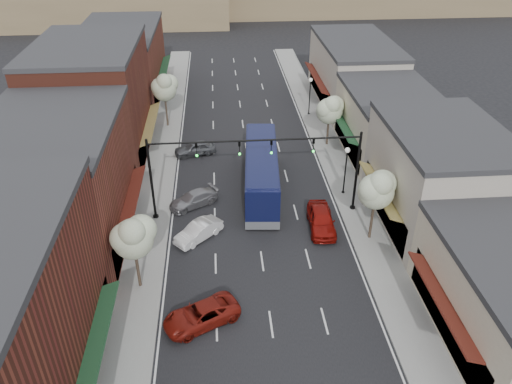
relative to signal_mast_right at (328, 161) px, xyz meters
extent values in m
plane|color=black|center=(-5.62, -8.00, -4.62)|extent=(160.00, 160.00, 0.00)
cube|color=gray|center=(-14.02, 10.50, -4.55)|extent=(2.80, 73.00, 0.15)
cube|color=gray|center=(2.78, 10.50, -4.55)|extent=(2.80, 73.00, 0.15)
cube|color=gray|center=(-12.62, 10.50, -4.55)|extent=(0.25, 73.00, 0.17)
cube|color=gray|center=(1.38, 10.50, -4.55)|extent=(0.25, 73.00, 0.17)
cube|color=black|center=(-15.72, -16.00, -3.02)|extent=(0.60, 11.90, 2.60)
cube|color=#1B4527|center=(-14.92, -16.00, -1.52)|extent=(1.07, 9.80, 0.49)
cube|color=brown|center=(-19.92, -2.00, -0.12)|extent=(9.00, 14.00, 9.00)
cube|color=#2D2D30|center=(-19.92, -2.00, 4.58)|extent=(9.20, 14.10, 0.40)
cube|color=black|center=(-15.72, -2.00, -3.02)|extent=(0.60, 11.90, 2.60)
cube|color=#501A12|center=(-14.92, -2.00, -1.52)|extent=(1.07, 9.80, 0.49)
cube|color=maroon|center=(-19.92, 12.00, 0.63)|extent=(9.00, 14.00, 10.50)
cube|color=#2D2D30|center=(-19.92, 12.00, 6.08)|extent=(9.20, 14.10, 0.40)
cube|color=black|center=(-15.72, 12.00, -3.02)|extent=(0.60, 11.90, 2.60)
cube|color=olive|center=(-14.92, 12.00, -1.52)|extent=(1.07, 9.80, 0.49)
cube|color=brown|center=(-19.92, 28.00, -0.62)|extent=(9.00, 18.00, 8.00)
cube|color=#2D2D30|center=(-19.92, 28.00, 3.58)|extent=(9.20, 18.10, 0.40)
cube|color=black|center=(-15.72, 28.00, -3.02)|extent=(0.60, 15.30, 2.60)
cube|color=#1B4527|center=(-14.92, 28.00, -1.52)|extent=(1.07, 12.60, 0.49)
cube|color=black|center=(4.48, -14.00, -3.02)|extent=(0.60, 10.20, 2.60)
cube|color=#501A12|center=(3.68, -14.00, -1.52)|extent=(1.07, 8.40, 0.49)
cube|color=#AAA092|center=(8.18, -2.00, -0.87)|extent=(8.00, 12.00, 7.50)
cube|color=#2D2D30|center=(8.18, -2.00, 3.08)|extent=(8.20, 12.10, 0.40)
cube|color=black|center=(4.48, -2.00, -3.02)|extent=(0.60, 10.20, 2.60)
cube|color=olive|center=(3.68, -2.00, -1.52)|extent=(1.07, 8.40, 0.49)
cube|color=beige|center=(8.18, 10.00, -1.62)|extent=(8.00, 12.00, 6.00)
cube|color=#2D2D30|center=(8.18, 10.00, 1.58)|extent=(8.20, 12.10, 0.40)
cube|color=black|center=(4.48, 10.00, -3.02)|extent=(0.60, 10.20, 2.60)
cube|color=#1B4527|center=(3.68, 10.00, -1.52)|extent=(1.07, 8.40, 0.49)
cube|color=#AAA092|center=(8.18, 24.00, -1.12)|extent=(8.00, 16.00, 7.00)
cube|color=#2D2D30|center=(8.18, 24.00, 2.58)|extent=(8.20, 16.10, 0.40)
cube|color=black|center=(4.48, 24.00, -3.02)|extent=(0.60, 13.60, 2.60)
cube|color=#501A12|center=(3.68, 24.00, -1.52)|extent=(1.07, 11.20, 0.49)
cube|color=#7A6647|center=(-30.62, 70.00, -0.62)|extent=(50.00, 20.00, 8.00)
cylinder|color=black|center=(2.38, 0.00, -4.47)|extent=(0.44, 0.44, 0.30)
cylinder|color=black|center=(2.38, 0.00, -1.12)|extent=(0.20, 0.20, 7.00)
cylinder|color=black|center=(-1.62, 0.00, 1.98)|extent=(8.00, 0.14, 0.14)
imported|color=black|center=(-1.22, 0.00, 1.38)|extent=(0.18, 0.46, 1.10)
sphere|color=#19E533|center=(-1.22, -0.12, 0.96)|extent=(0.18, 0.18, 0.18)
imported|color=black|center=(-4.42, 0.00, 1.38)|extent=(0.18, 0.46, 1.10)
sphere|color=#19E533|center=(-4.42, -0.12, 0.96)|extent=(0.18, 0.18, 0.18)
cylinder|color=black|center=(-13.62, 0.00, -4.47)|extent=(0.44, 0.44, 0.30)
cylinder|color=black|center=(-13.62, 0.00, -1.12)|extent=(0.20, 0.20, 7.00)
cylinder|color=black|center=(-9.62, 0.00, 1.98)|extent=(8.00, 0.14, 0.14)
imported|color=black|center=(-10.02, 0.00, 1.38)|extent=(0.18, 0.46, 1.10)
sphere|color=#19E533|center=(-10.02, -0.12, 0.96)|extent=(0.18, 0.18, 0.18)
imported|color=black|center=(-6.82, 0.00, 1.38)|extent=(0.18, 0.46, 1.10)
sphere|color=#19E533|center=(-6.82, -0.12, 0.96)|extent=(0.18, 0.18, 0.18)
cylinder|color=#47382B|center=(2.68, -4.00, -2.77)|extent=(0.20, 0.20, 3.71)
sphere|color=#A5B188|center=(2.68, -4.00, -0.45)|extent=(2.60, 2.60, 2.60)
sphere|color=#A5B188|center=(3.18, -3.70, 0.02)|extent=(2.00, 2.00, 2.00)
sphere|color=#A5B188|center=(2.28, -4.30, -0.10)|extent=(1.90, 1.90, 1.90)
sphere|color=#A5B188|center=(2.78, -4.50, 0.48)|extent=(1.70, 1.70, 1.70)
cylinder|color=#47382B|center=(2.68, 12.00, -2.96)|extent=(0.20, 0.20, 3.33)
sphere|color=#A5B188|center=(2.68, 12.00, -0.88)|extent=(2.60, 2.60, 2.60)
sphere|color=#A5B188|center=(3.18, 12.30, -0.46)|extent=(2.00, 2.00, 2.00)
sphere|color=#A5B188|center=(2.28, 11.70, -0.57)|extent=(1.90, 1.90, 1.90)
sphere|color=#A5B188|center=(2.78, 11.50, -0.05)|extent=(1.70, 1.70, 1.70)
cylinder|color=#47382B|center=(-13.92, -8.00, -2.86)|extent=(0.20, 0.20, 3.52)
sphere|color=#A5B188|center=(-13.92, -8.00, -0.66)|extent=(2.60, 2.60, 2.60)
sphere|color=#A5B188|center=(-13.42, -7.70, -0.22)|extent=(2.00, 2.00, 2.00)
sphere|color=#A5B188|center=(-14.32, -8.30, -0.33)|extent=(1.90, 1.90, 1.90)
sphere|color=#A5B188|center=(-13.82, -8.50, 0.22)|extent=(1.70, 1.70, 1.70)
cylinder|color=#47382B|center=(-13.92, 18.00, -2.70)|extent=(0.20, 0.20, 3.84)
sphere|color=#A5B188|center=(-13.92, 18.00, -0.30)|extent=(2.60, 2.60, 2.60)
sphere|color=#A5B188|center=(-13.42, 18.30, 0.18)|extent=(2.00, 2.00, 2.00)
sphere|color=#A5B188|center=(-14.32, 17.70, 0.06)|extent=(1.90, 1.90, 1.90)
sphere|color=#A5B188|center=(-13.82, 17.50, 0.66)|extent=(1.70, 1.70, 1.70)
cylinder|color=black|center=(2.18, 2.50, -4.52)|extent=(0.28, 0.28, 0.20)
cylinder|color=black|center=(2.18, 2.50, -2.62)|extent=(0.12, 0.12, 4.00)
sphere|color=white|center=(2.18, 2.50, -0.40)|extent=(0.44, 0.44, 0.44)
cylinder|color=black|center=(2.18, 20.00, -4.52)|extent=(0.28, 0.28, 0.20)
cylinder|color=black|center=(2.18, 20.00, -2.62)|extent=(0.12, 0.12, 4.00)
sphere|color=white|center=(2.18, 20.00, -0.40)|extent=(0.44, 0.44, 0.44)
cube|color=#0D1237|center=(-4.82, 3.62, -2.61)|extent=(3.55, 12.41, 3.12)
cube|color=#595B60|center=(-4.82, 3.62, -4.06)|extent=(3.58, 12.43, 0.71)
cube|color=black|center=(-4.82, 3.62, -2.17)|extent=(3.54, 11.44, 1.12)
cube|color=#0D1237|center=(-4.82, 3.62, -1.00)|extent=(3.31, 11.91, 0.26)
cube|color=black|center=(-5.27, -2.44, -1.97)|extent=(2.12, 0.24, 1.22)
cylinder|color=black|center=(-6.34, -0.57, -4.09)|extent=(0.40, 1.08, 1.06)
cylinder|color=black|center=(-3.94, -0.74, -4.09)|extent=(0.40, 1.08, 1.06)
cylinder|color=black|center=(-5.73, 7.58, -4.09)|extent=(0.40, 1.08, 1.06)
cylinder|color=black|center=(-3.33, 7.40, -4.09)|extent=(0.40, 1.08, 1.06)
cylinder|color=black|center=(-5.84, 6.15, -4.09)|extent=(0.40, 1.08, 1.06)
cylinder|color=black|center=(-3.44, 5.97, -4.09)|extent=(0.40, 1.08, 1.06)
imported|color=maroon|center=(-0.71, -2.37, -3.81)|extent=(2.16, 4.87, 1.63)
imported|color=maroon|center=(-9.82, -11.53, -3.97)|extent=(5.15, 4.00, 1.30)
imported|color=silver|center=(-10.14, -2.93, -3.97)|extent=(3.84, 3.73, 1.31)
imported|color=gray|center=(-10.64, 1.69, -4.01)|extent=(4.49, 3.64, 1.22)
imported|color=#515358|center=(-10.73, 10.97, -3.93)|extent=(4.32, 2.58, 1.38)
camera|label=1|loc=(-8.26, -33.47, 18.12)|focal=35.00mm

